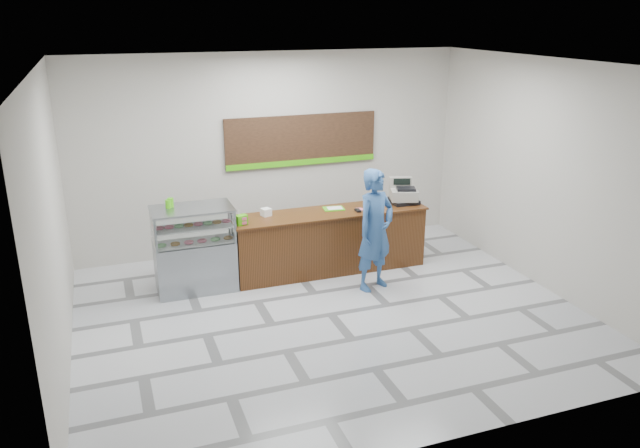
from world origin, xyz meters
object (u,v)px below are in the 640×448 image
object	(u,v)px
display_case	(194,248)
serving_tray	(334,209)
customer	(375,230)
cash_register	(403,194)
sales_counter	(329,241)

from	to	relation	value
display_case	serving_tray	xyz separation A→B (m)	(2.34, 0.10, 0.36)
customer	cash_register	bearing A→B (deg)	23.48
cash_register	customer	size ratio (longest dim) A/B	0.30
serving_tray	cash_register	bearing A→B (deg)	5.56
sales_counter	serving_tray	bearing A→B (deg)	40.63
serving_tray	customer	world-z (taller)	customer
sales_counter	customer	bearing A→B (deg)	-64.93
display_case	customer	size ratio (longest dim) A/B	0.70
sales_counter	customer	xyz separation A→B (m)	(0.42, -0.89, 0.44)
sales_counter	cash_register	xyz separation A→B (m)	(1.36, 0.06, 0.67)
sales_counter	display_case	bearing A→B (deg)	-180.00
cash_register	serving_tray	world-z (taller)	cash_register
display_case	cash_register	size ratio (longest dim) A/B	2.30
cash_register	customer	bearing A→B (deg)	-116.78
sales_counter	cash_register	distance (m)	1.52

